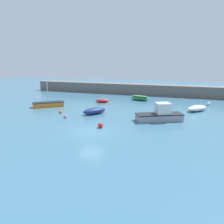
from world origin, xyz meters
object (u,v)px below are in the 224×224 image
object	(u,v)px
fishing_dinghy_green	(102,101)
mooring_buoy_red	(100,125)
rowboat_blue_near	(197,108)
mooring_buoy_orange	(61,112)
mooring_buoy_pink	(65,116)
rowboat_with_red_cover	(140,98)
sailboat_short_mast	(48,104)
mooring_buoy_white	(209,104)
motorboat_with_cabin	(160,115)
rowboat_white_midwater	(94,111)

from	to	relation	value
fishing_dinghy_green	mooring_buoy_red	bearing A→B (deg)	91.32
rowboat_blue_near	mooring_buoy_orange	distance (m)	19.31
rowboat_blue_near	mooring_buoy_orange	world-z (taller)	rowboat_blue_near
mooring_buoy_orange	mooring_buoy_pink	bearing A→B (deg)	-46.60
fishing_dinghy_green	mooring_buoy_pink	bearing A→B (deg)	67.32
fishing_dinghy_green	rowboat_with_red_cover	bearing A→B (deg)	-163.62
mooring_buoy_red	sailboat_short_mast	bearing A→B (deg)	147.22
mooring_buoy_pink	mooring_buoy_white	distance (m)	22.81
sailboat_short_mast	mooring_buoy_red	distance (m)	14.02
rowboat_with_red_cover	motorboat_with_cabin	xyz separation A→B (m)	(5.03, -12.65, 0.28)
rowboat_with_red_cover	mooring_buoy_pink	world-z (taller)	rowboat_with_red_cover
rowboat_blue_near	rowboat_white_midwater	xyz separation A→B (m)	(-13.24, -6.25, 0.01)
rowboat_with_red_cover	rowboat_blue_near	world-z (taller)	rowboat_with_red_cover
motorboat_with_cabin	mooring_buoy_orange	world-z (taller)	motorboat_with_cabin
motorboat_with_cabin	fishing_dinghy_green	world-z (taller)	motorboat_with_cabin
rowboat_with_red_cover	mooring_buoy_white	xyz separation A→B (m)	(11.42, -1.05, -0.17)
rowboat_with_red_cover	mooring_buoy_white	distance (m)	11.47
mooring_buoy_white	mooring_buoy_orange	bearing A→B (deg)	-148.60
rowboat_white_midwater	mooring_buoy_red	xyz separation A→B (m)	(3.03, -5.48, -0.14)
fishing_dinghy_green	mooring_buoy_white	size ratio (longest dim) A/B	4.45
sailboat_short_mast	mooring_buoy_pink	world-z (taller)	sailboat_short_mast
rowboat_blue_near	rowboat_white_midwater	bearing A→B (deg)	-25.06
mooring_buoy_orange	mooring_buoy_red	distance (m)	8.84
mooring_buoy_pink	mooring_buoy_white	world-z (taller)	mooring_buoy_white
rowboat_white_midwater	mooring_buoy_red	distance (m)	6.27
motorboat_with_cabin	fishing_dinghy_green	xyz separation A→B (m)	(-10.77, 8.59, -0.41)
rowboat_white_midwater	mooring_buoy_pink	xyz separation A→B (m)	(-2.68, -3.12, -0.24)
mooring_buoy_pink	mooring_buoy_white	size ratio (longest dim) A/B	0.68
mooring_buoy_orange	mooring_buoy_white	size ratio (longest dim) A/B	0.73
rowboat_with_red_cover	rowboat_blue_near	bearing A→B (deg)	163.93
fishing_dinghy_green	sailboat_short_mast	size ratio (longest dim) A/B	0.53
mooring_buoy_red	mooring_buoy_pink	size ratio (longest dim) A/B	1.52
fishing_dinghy_green	motorboat_with_cabin	bearing A→B (deg)	122.49
mooring_buoy_orange	sailboat_short_mast	bearing A→B (deg)	142.45
rowboat_white_midwater	mooring_buoy_orange	xyz separation A→B (m)	(-4.63, -1.06, -0.22)
mooring_buoy_orange	mooring_buoy_white	xyz separation A→B (m)	(19.82, 12.10, 0.08)
rowboat_with_red_cover	mooring_buoy_red	xyz separation A→B (m)	(-0.75, -17.57, -0.16)
motorboat_with_cabin	mooring_buoy_orange	size ratio (longest dim) A/B	14.34
rowboat_with_red_cover	motorboat_with_cabin	bearing A→B (deg)	127.28
rowboat_with_red_cover	sailboat_short_mast	size ratio (longest dim) A/B	0.79
mooring_buoy_red	fishing_dinghy_green	bearing A→B (deg)	110.26
mooring_buoy_red	mooring_buoy_pink	distance (m)	6.19
motorboat_with_cabin	sailboat_short_mast	distance (m)	17.77
fishing_dinghy_green	rowboat_blue_near	distance (m)	15.30
fishing_dinghy_green	mooring_buoy_white	bearing A→B (deg)	171.01
fishing_dinghy_green	mooring_buoy_orange	bearing A→B (deg)	54.69
motorboat_with_cabin	rowboat_white_midwater	world-z (taller)	motorboat_with_cabin
sailboat_short_mast	fishing_dinghy_green	bearing A→B (deg)	1.37
rowboat_with_red_cover	mooring_buoy_orange	xyz separation A→B (m)	(-8.41, -13.15, -0.24)
fishing_dinghy_green	mooring_buoy_orange	size ratio (longest dim) A/B	6.13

